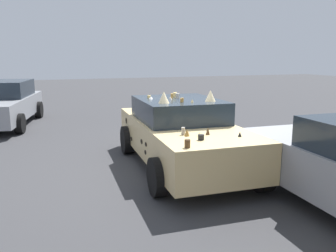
% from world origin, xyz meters
% --- Properties ---
extents(ground_plane, '(60.00, 60.00, 0.00)m').
position_xyz_m(ground_plane, '(0.00, 0.00, 0.00)').
color(ground_plane, '#38383A').
extents(art_car_decorated, '(4.47, 2.19, 1.64)m').
position_xyz_m(art_car_decorated, '(0.04, -0.00, 0.73)').
color(art_car_decorated, '#D8BC7F').
rests_on(art_car_decorated, ground).
extents(parked_sedan_far_left, '(4.78, 2.69, 1.48)m').
position_xyz_m(parked_sedan_far_left, '(6.31, 3.95, 0.73)').
color(parked_sedan_far_left, gray).
rests_on(parked_sedan_far_left, ground).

